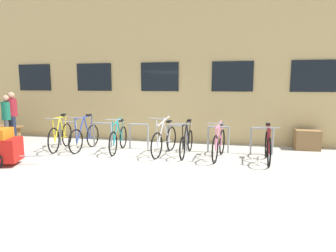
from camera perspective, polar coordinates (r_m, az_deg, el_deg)
The scene contains 13 objects.
ground_plane at distance 7.05m, azimuth -7.91°, elevation -7.96°, with size 42.00×42.00×0.00m, color #B2ADA0.
storefront_building at distance 13.03m, azimuth 1.85°, elevation 11.49°, with size 28.00×6.54×5.37m.
bike_rack at distance 8.64m, azimuth -2.04°, elevation -1.57°, with size 6.63×0.05×0.78m.
bicycle_teal at distance 8.55m, azimuth -9.83°, elevation -2.51°, with size 0.44×1.69×1.03m.
bicycle_silver at distance 8.10m, azimuth -0.72°, elevation -2.87°, with size 0.47×1.79×1.10m.
bicycle_yellow at distance 9.29m, azimuth -20.57°, elevation -1.89°, with size 0.47×1.71×1.08m.
bicycle_blue at distance 8.99m, azimuth -16.24°, elevation -2.08°, with size 0.44×1.68×1.07m.
bicycle_pink at distance 7.78m, azimuth 10.08°, elevation -3.52°, with size 0.44×1.70×1.03m.
bicycle_black at distance 8.03m, azimuth 3.71°, elevation -3.21°, with size 0.44×1.72×0.98m.
bicycle_maroon at distance 7.78m, azimuth 19.23°, elevation -3.85°, with size 0.44×1.69×0.97m.
person_by_bench at distance 10.76m, azimuth -29.34°, elevation 1.73°, with size 0.32×0.35×1.62m.
person_browsing at distance 10.78m, azimuth -28.55°, elevation 2.13°, with size 0.32×0.32×1.71m.
planter_box at distance 9.62m, azimuth 25.94°, elevation -2.50°, with size 0.70×0.44×0.60m, color olive.
Camera 1 is at (2.37, -6.34, 1.97)m, focal length 30.64 mm.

